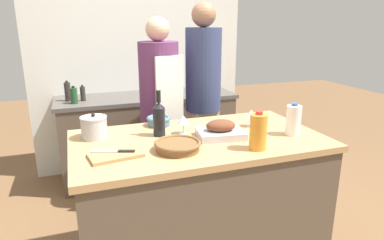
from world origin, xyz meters
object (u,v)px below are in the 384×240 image
Objects in this scene: wine_glass_right at (251,114)px; milk_jug at (293,120)px; stock_pot at (94,127)px; juice_jug at (258,132)px; wine_bottle_green at (159,118)px; condiment_bottle_short at (74,96)px; condiment_bottle_extra at (83,94)px; wicker_basket at (178,145)px; mixing_bowl at (159,121)px; roasting_pan at (221,130)px; wine_glass_left at (183,120)px; cutting_board at (116,155)px; knife_chef at (114,151)px; person_cook_guest at (203,94)px; condiment_bottle_tall at (68,92)px; person_cook_aproned at (160,108)px.

milk_jug is at bearing -56.25° from wine_glass_right.
stock_pot is at bearing 163.66° from milk_jug.
wine_bottle_green is at bearing 138.36° from juice_jug.
condiment_bottle_extra is at bearing 47.39° from condiment_bottle_short.
wine_bottle_green reaches higher than wicker_basket.
condiment_bottle_extra reaches higher than mixing_bowl.
wine_glass_left is at bearing 143.81° from roasting_pan.
knife_chef is at bearing 94.97° from cutting_board.
wine_glass_left is (-0.31, 0.41, -0.01)m from juice_jug.
wine_bottle_green is at bearing 37.02° from knife_chef.
wine_bottle_green reaches higher than milk_jug.
wine_glass_right is at bearing -0.42° from wine_glass_left.
milk_jug is at bearing -16.34° from stock_pot.
roasting_pan is 1.69m from condiment_bottle_short.
roasting_pan is 0.68m from knife_chef.
condiment_bottle_extra is (0.08, 0.09, -0.01)m from condiment_bottle_short.
condiment_bottle_short is at bearing 138.55° from person_cook_guest.
mixing_bowl is 0.76m from juice_jug.
condiment_bottle_short is (0.05, -0.13, -0.02)m from condiment_bottle_tall.
milk_jug is (0.34, 0.15, -0.01)m from juice_jug.
condiment_bottle_tall reaches higher than wine_glass_right.
person_cook_guest is at bearing 84.02° from juice_jug.
condiment_bottle_extra is at bearing 104.89° from wicker_basket.
wine_bottle_green is at bearing 155.82° from roasting_pan.
knife_chef is 0.14× the size of person_cook_aproned.
condiment_bottle_tall reaches higher than knife_chef.
person_cook_aproned is at bearing 81.39° from wicker_basket.
person_cook_aproned is at bearing 75.49° from wine_bottle_green.
wine_glass_left is at bearing -63.53° from condiment_bottle_short.
condiment_bottle_short reaches higher than cutting_board.
condiment_bottle_extra reaches higher than knife_chef.
condiment_bottle_tall is 1.27× the size of condiment_bottle_extra.
wicker_basket is 1.73× the size of condiment_bottle_extra.
mixing_bowl is 0.52m from person_cook_aproned.
roasting_pan reaches higher than wicker_basket.
condiment_bottle_tall is 0.14m from condiment_bottle_extra.
wine_bottle_green reaches higher than cutting_board.
wine_glass_left is 0.90m from person_cook_guest.
milk_jug is 1.06× the size of condiment_bottle_tall.
wine_bottle_green is 0.16× the size of person_cook_guest.
wine_glass_right is at bearing -76.37° from person_cook_aproned.
mixing_bowl is at bearing -63.31° from condiment_bottle_short.
condiment_bottle_short reaches higher than mixing_bowl.
cutting_board is 1.66m from condiment_bottle_extra.
condiment_bottle_extra is at bearing 116.40° from roasting_pan.
condiment_bottle_tall is at bearing 108.76° from wicker_basket.
condiment_bottle_extra is 0.09× the size of person_cook_guest.
cutting_board is at bearing -139.57° from wine_bottle_green.
mixing_bowl is 0.91m from milk_jug.
milk_jug is 0.12× the size of person_cook_guest.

